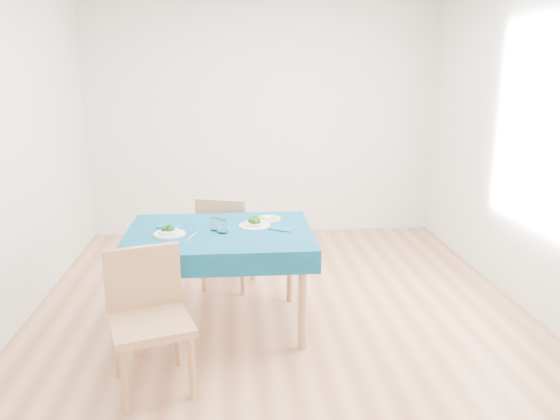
{
  "coord_description": "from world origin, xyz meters",
  "views": [
    {
      "loc": [
        -0.36,
        -4.08,
        1.92
      ],
      "look_at": [
        0.0,
        0.0,
        0.85
      ],
      "focal_mm": 35.0,
      "sensor_mm": 36.0,
      "label": 1
    }
  ],
  "objects": [
    {
      "name": "napkin_far",
      "position": [
        -0.0,
        -0.21,
        0.76
      ],
      "size": [
        0.22,
        0.2,
        0.01
      ],
      "primitive_type": "cube",
      "rotation": [
        0.0,
        0.0,
        -0.54
      ],
      "color": "navy",
      "rests_on": "table"
    },
    {
      "name": "bread_slice",
      "position": [
        -0.09,
        0.07,
        0.77
      ],
      "size": [
        0.12,
        0.12,
        0.01
      ],
      "primitive_type": "cube",
      "rotation": [
        0.0,
        0.0,
        0.25
      ],
      "color": "beige",
      "rests_on": "side_plate"
    },
    {
      "name": "chair_far",
      "position": [
        -0.41,
        0.58,
        0.54
      ],
      "size": [
        0.55,
        0.58,
        1.09
      ],
      "primitive_type": "cube",
      "rotation": [
        0.0,
        0.0,
        2.86
      ],
      "color": "#A5764D",
      "rests_on": "ground"
    },
    {
      "name": "room_shell",
      "position": [
        0.0,
        0.0,
        1.35
      ],
      "size": [
        4.02,
        4.52,
        2.73
      ],
      "color": "#9A6140",
      "rests_on": "ground"
    },
    {
      "name": "napkin_near",
      "position": [
        -0.83,
        -0.07,
        0.76
      ],
      "size": [
        0.22,
        0.17,
        0.01
      ],
      "primitive_type": "cube",
      "rotation": [
        0.0,
        0.0,
        -0.18
      ],
      "color": "navy",
      "rests_on": "table"
    },
    {
      "name": "chair_near",
      "position": [
        -0.87,
        -1.02,
        0.59
      ],
      "size": [
        0.6,
        0.63,
        1.17
      ],
      "primitive_type": "cube",
      "rotation": [
        0.0,
        0.0,
        0.3
      ],
      "color": "#A5764D",
      "rests_on": "ground"
    },
    {
      "name": "fork_far",
      "position": [
        -0.42,
        -0.12,
        0.76
      ],
      "size": [
        0.07,
        0.16,
        0.0
      ],
      "primitive_type": "cube",
      "rotation": [
        0.0,
        0.0,
        0.28
      ],
      "color": "silver",
      "rests_on": "table"
    },
    {
      "name": "tumbler_side",
      "position": [
        -0.44,
        -0.27,
        0.81
      ],
      "size": [
        0.08,
        0.08,
        0.1
      ],
      "primitive_type": "cylinder",
      "color": "white",
      "rests_on": "table"
    },
    {
      "name": "bowl_far",
      "position": [
        -0.2,
        -0.12,
        0.79
      ],
      "size": [
        0.24,
        0.24,
        0.07
      ],
      "primitive_type": null,
      "color": "white",
      "rests_on": "table"
    },
    {
      "name": "side_plate",
      "position": [
        -0.09,
        0.07,
        0.76
      ],
      "size": [
        0.19,
        0.19,
        0.01
      ],
      "primitive_type": "cylinder",
      "color": "#D4E56F",
      "rests_on": "table"
    },
    {
      "name": "knife_near",
      "position": [
        -0.66,
        -0.34,
        0.76
      ],
      "size": [
        0.07,
        0.22,
        0.0
      ],
      "primitive_type": "cube",
      "rotation": [
        0.0,
        0.0,
        -0.26
      ],
      "color": "silver",
      "rests_on": "table"
    },
    {
      "name": "fork_near",
      "position": [
        -0.82,
        -0.29,
        0.76
      ],
      "size": [
        0.03,
        0.2,
        0.0
      ],
      "primitive_type": "cube",
      "rotation": [
        0.0,
        0.0,
        -0.01
      ],
      "color": "silver",
      "rests_on": "table"
    },
    {
      "name": "bowl_near",
      "position": [
        -0.82,
        -0.28,
        0.79
      ],
      "size": [
        0.23,
        0.23,
        0.07
      ],
      "primitive_type": null,
      "color": "white",
      "rests_on": "table"
    },
    {
      "name": "tumbler_center",
      "position": [
        -0.5,
        -0.19,
        0.8
      ],
      "size": [
        0.07,
        0.07,
        0.09
      ],
      "primitive_type": "cylinder",
      "color": "white",
      "rests_on": "table"
    },
    {
      "name": "knife_far",
      "position": [
        0.04,
        -0.23,
        0.76
      ],
      "size": [
        0.06,
        0.19,
        0.0
      ],
      "primitive_type": "cube",
      "rotation": [
        0.0,
        0.0,
        0.23
      ],
      "color": "silver",
      "rests_on": "table"
    },
    {
      "name": "table",
      "position": [
        -0.47,
        -0.22,
        0.38
      ],
      "size": [
        1.35,
        1.03,
        0.76
      ],
      "primitive_type": "cube",
      "color": "navy",
      "rests_on": "ground"
    }
  ]
}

